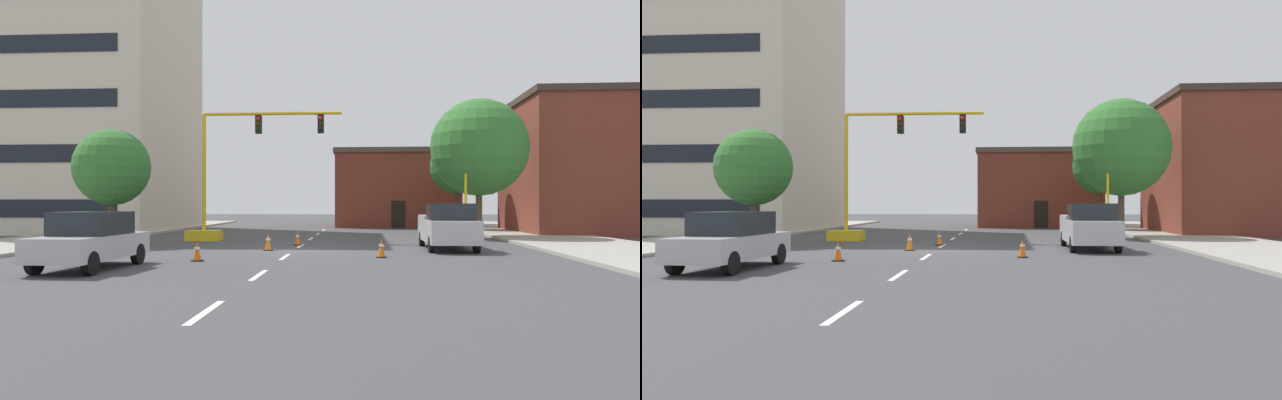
% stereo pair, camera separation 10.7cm
% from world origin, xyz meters
% --- Properties ---
extents(ground_plane, '(160.00, 160.00, 0.00)m').
position_xyz_m(ground_plane, '(0.00, 0.00, 0.00)').
color(ground_plane, '#424244').
extents(sidewalk_left, '(6.00, 56.00, 0.14)m').
position_xyz_m(sidewalk_left, '(-13.27, 8.00, 0.07)').
color(sidewalk_left, '#9E998E').
rests_on(sidewalk_left, ground_plane).
extents(sidewalk_right, '(6.00, 56.00, 0.14)m').
position_xyz_m(sidewalk_right, '(13.27, 8.00, 0.07)').
color(sidewalk_right, '#9E998E').
rests_on(sidewalk_right, ground_plane).
extents(lane_stripe_seg_0, '(0.16, 2.40, 0.01)m').
position_xyz_m(lane_stripe_seg_0, '(0.00, -14.00, 0.00)').
color(lane_stripe_seg_0, silver).
rests_on(lane_stripe_seg_0, ground_plane).
extents(lane_stripe_seg_1, '(0.16, 2.40, 0.01)m').
position_xyz_m(lane_stripe_seg_1, '(0.00, -8.50, 0.00)').
color(lane_stripe_seg_1, silver).
rests_on(lane_stripe_seg_1, ground_plane).
extents(lane_stripe_seg_2, '(0.16, 2.40, 0.01)m').
position_xyz_m(lane_stripe_seg_2, '(0.00, -3.00, 0.00)').
color(lane_stripe_seg_2, silver).
rests_on(lane_stripe_seg_2, ground_plane).
extents(lane_stripe_seg_3, '(0.16, 2.40, 0.01)m').
position_xyz_m(lane_stripe_seg_3, '(0.00, 2.50, 0.00)').
color(lane_stripe_seg_3, silver).
rests_on(lane_stripe_seg_3, ground_plane).
extents(lane_stripe_seg_4, '(0.16, 2.40, 0.01)m').
position_xyz_m(lane_stripe_seg_4, '(0.00, 8.00, 0.00)').
color(lane_stripe_seg_4, silver).
rests_on(lane_stripe_seg_4, ground_plane).
extents(lane_stripe_seg_5, '(0.16, 2.40, 0.01)m').
position_xyz_m(lane_stripe_seg_5, '(0.00, 13.50, 0.00)').
color(lane_stripe_seg_5, silver).
rests_on(lane_stripe_seg_5, ground_plane).
extents(lane_stripe_seg_6, '(0.16, 2.40, 0.01)m').
position_xyz_m(lane_stripe_seg_6, '(0.00, 19.00, 0.00)').
color(lane_stripe_seg_6, silver).
rests_on(lane_stripe_seg_6, ground_plane).
extents(building_tall_left, '(15.90, 14.14, 23.80)m').
position_xyz_m(building_tall_left, '(-18.24, 16.50, 11.91)').
color(building_tall_left, beige).
rests_on(building_tall_left, ground_plane).
extents(building_brick_center, '(10.42, 9.17, 6.50)m').
position_xyz_m(building_brick_center, '(5.76, 26.60, 3.26)').
color(building_brick_center, brown).
rests_on(building_brick_center, ground_plane).
extents(building_row_right, '(13.31, 10.66, 8.93)m').
position_xyz_m(building_row_right, '(19.65, 15.28, 4.48)').
color(building_row_right, brown).
rests_on(building_row_right, ground_plane).
extents(traffic_signal_gantry, '(8.26, 1.20, 6.83)m').
position_xyz_m(traffic_signal_gantry, '(-4.53, 6.02, 2.19)').
color(traffic_signal_gantry, yellow).
rests_on(traffic_signal_gantry, ground_plane).
extents(traffic_light_pole_right, '(0.32, 0.47, 4.80)m').
position_xyz_m(traffic_light_pole_right, '(8.42, 7.17, 3.53)').
color(traffic_light_pole_right, yellow).
rests_on(traffic_light_pole_right, ground_plane).
extents(tree_right_mid, '(5.52, 5.52, 7.93)m').
position_xyz_m(tree_right_mid, '(9.50, 9.09, 5.16)').
color(tree_right_mid, brown).
rests_on(tree_right_mid, ground_plane).
extents(tree_right_far, '(3.87, 3.87, 6.56)m').
position_xyz_m(tree_right_far, '(9.71, 18.21, 4.60)').
color(tree_right_far, '#4C3823').
rests_on(tree_right_far, ground_plane).
extents(tree_left_near, '(3.65, 3.65, 5.55)m').
position_xyz_m(tree_left_near, '(-9.08, 2.53, 3.71)').
color(tree_left_near, '#4C3823').
rests_on(tree_left_near, ground_plane).
extents(pickup_truck_silver, '(2.03, 5.40, 1.99)m').
position_xyz_m(pickup_truck_silver, '(6.56, 1.02, 0.97)').
color(pickup_truck_silver, '#BCBCC1').
rests_on(pickup_truck_silver, ground_plane).
extents(sedan_silver_near_left, '(2.05, 4.58, 1.74)m').
position_xyz_m(sedan_silver_near_left, '(-5.36, -7.37, 0.89)').
color(sedan_silver_near_left, '#B7B7BC').
rests_on(sedan_silver_near_left, ground_plane).
extents(traffic_cone_roadside_a, '(0.36, 0.36, 0.65)m').
position_xyz_m(traffic_cone_roadside_a, '(-0.19, 3.06, 0.32)').
color(traffic_cone_roadside_a, black).
rests_on(traffic_cone_roadside_a, ground_plane).
extents(traffic_cone_roadside_b, '(0.36, 0.36, 0.69)m').
position_xyz_m(traffic_cone_roadside_b, '(3.58, -3.00, 0.34)').
color(traffic_cone_roadside_b, black).
rests_on(traffic_cone_roadside_b, ground_plane).
extents(traffic_cone_roadside_c, '(0.36, 0.36, 0.68)m').
position_xyz_m(traffic_cone_roadside_c, '(-2.80, -4.80, 0.34)').
color(traffic_cone_roadside_c, black).
rests_on(traffic_cone_roadside_c, ground_plane).
extents(traffic_cone_roadside_d, '(0.36, 0.36, 0.73)m').
position_xyz_m(traffic_cone_roadside_d, '(-1.09, -0.13, 0.36)').
color(traffic_cone_roadside_d, black).
rests_on(traffic_cone_roadside_d, ground_plane).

